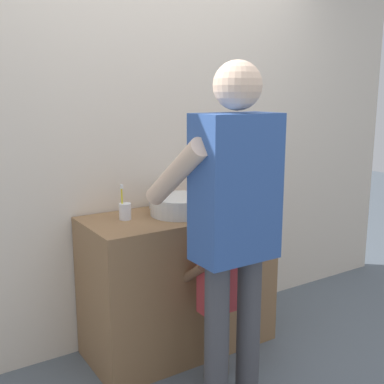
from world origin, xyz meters
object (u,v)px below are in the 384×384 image
Objects in this scene: soap_bottle at (213,196)px; adult_parent at (233,209)px; child_toddler at (217,290)px; toothbrush_cup at (125,211)px.

soap_bottle is 0.09× the size of adult_parent.
child_toddler is at bearing 71.49° from adult_parent.
soap_bottle is at bearing 57.22° from child_toddler.
soap_bottle reaches higher than child_toddler.
child_toddler is at bearing -53.96° from toothbrush_cup.
toothbrush_cup is 0.23× the size of child_toddler.
child_toddler is 0.57m from adult_parent.
soap_bottle is (0.63, 0.00, 0.02)m from toothbrush_cup.
adult_parent reaches higher than toothbrush_cup.
toothbrush_cup is 1.25× the size of soap_bottle.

